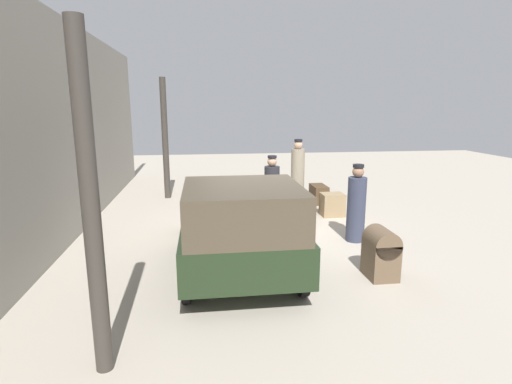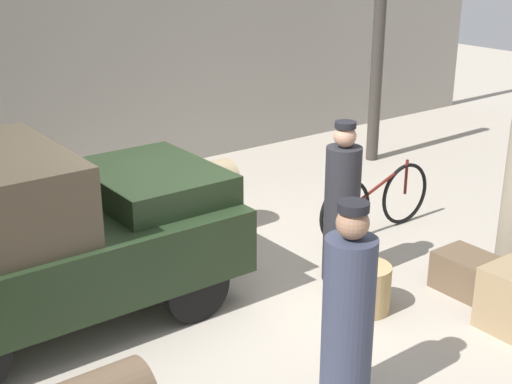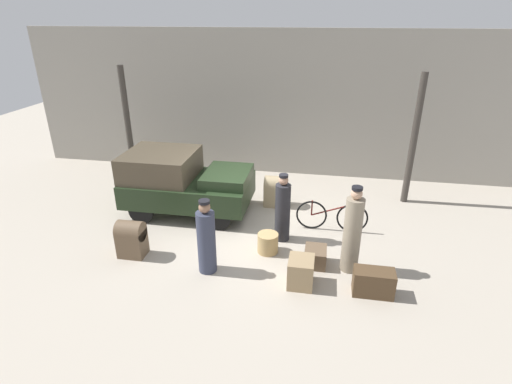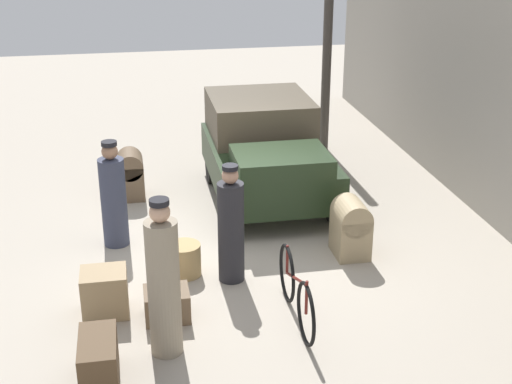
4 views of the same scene
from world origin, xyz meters
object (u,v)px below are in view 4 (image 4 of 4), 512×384
Objects in this scene: porter_lifting_near_truck at (114,198)px; trunk_large_brown at (351,227)px; truck at (265,149)px; trunk_wicker_pale at (167,304)px; bicycle at (296,292)px; suitcase_black_upright at (99,361)px; suitcase_small_leather at (130,173)px; wicker_basket at (184,260)px; trunk_umber_medium at (105,292)px; porter_carrying_trunk at (164,284)px; conductor_in_dark_uniform at (231,228)px.

trunk_large_brown is at bearing 73.76° from porter_lifting_near_truck.
trunk_wicker_pale is at bearing -28.37° from truck.
suitcase_black_upright is (0.79, -2.32, -0.13)m from bicycle.
porter_lifting_near_truck is (-2.50, -2.14, 0.35)m from bicycle.
porter_lifting_near_truck reaches higher than bicycle.
suitcase_small_leather reaches higher than suitcase_black_upright.
porter_lifting_near_truck is 1.89× the size of trunk_large_brown.
bicycle is 1.58m from trunk_wicker_pale.
bicycle is 2.03× the size of trunk_large_brown.
suitcase_small_leather reaches higher than bicycle.
bicycle is at bearing 41.68° from wicker_basket.
trunk_wicker_pale is (1.06, -0.31, -0.03)m from wicker_basket.
porter_lifting_near_truck is 2.80× the size of trunk_umber_medium.
bicycle is 3.31m from porter_lifting_near_truck.
truck reaches higher than suitcase_small_leather.
porter_carrying_trunk is 3.27× the size of trunk_umber_medium.
wicker_basket is at bearing 38.99° from porter_lifting_near_truck.
conductor_in_dark_uniform is at bearing 147.28° from porter_carrying_trunk.
porter_carrying_trunk is 1.04m from suitcase_black_upright.
bicycle reaches higher than wicker_basket.
trunk_umber_medium is at bearing -109.07° from trunk_wicker_pale.
trunk_umber_medium is at bearing -71.35° from conductor_in_dark_uniform.
trunk_wicker_pale is (-1.11, 0.79, -0.07)m from suitcase_black_upright.
porter_lifting_near_truck is (-1.12, -0.91, 0.51)m from wicker_basket.
suitcase_black_upright is at bearing -60.48° from porter_carrying_trunk.
porter_lifting_near_truck is at bearing -131.89° from conductor_in_dark_uniform.
trunk_large_brown is (0.96, 3.31, -0.29)m from porter_lifting_near_truck.
truck is 1.72× the size of porter_carrying_trunk.
wicker_basket is (-1.38, -1.23, -0.16)m from bicycle.
suitcase_black_upright is (4.68, -2.72, -0.62)m from truck.
porter_lifting_near_truck is at bearing 175.84° from trunk_umber_medium.
porter_carrying_trunk is at bearing -76.66° from bicycle.
truck is at bearing 147.13° from wicker_basket.
trunk_umber_medium is (-0.26, -0.74, 0.10)m from trunk_wicker_pale.
wicker_basket is 2.42m from trunk_large_brown.
suitcase_small_leather is (-2.75, -3.04, -0.01)m from trunk_large_brown.
suitcase_small_leather is at bearing -132.05° from trunk_large_brown.
truck is 4.12m from trunk_wicker_pale.
porter_lifting_near_truck is at bearing 176.71° from suitcase_black_upright.
suitcase_black_upright is at bearing -41.53° from conductor_in_dark_uniform.
truck is 2.94m from conductor_in_dark_uniform.
wicker_basket is at bearing 12.51° from suitcase_small_leather.
conductor_in_dark_uniform reaches higher than truck.
wicker_basket is at bearing -111.68° from conductor_in_dark_uniform.
conductor_in_dark_uniform reaches higher than trunk_large_brown.
porter_carrying_trunk is at bearing -24.89° from truck.
conductor_in_dark_uniform is 3.40m from suitcase_small_leather.
conductor_in_dark_uniform is 1.97× the size of suitcase_small_leather.
trunk_umber_medium is (0.56, -1.66, -0.46)m from conductor_in_dark_uniform.
porter_lifting_near_truck is at bearing -169.20° from porter_carrying_trunk.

